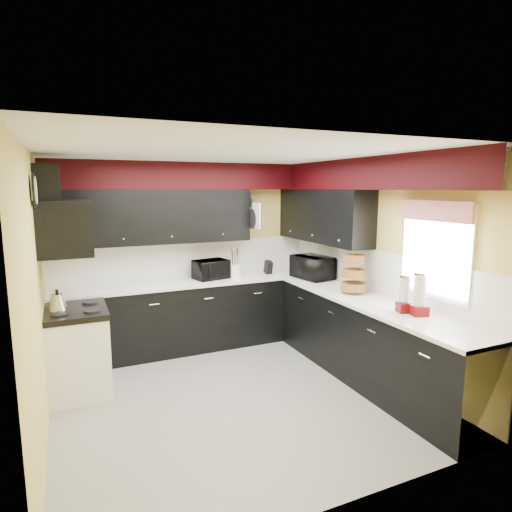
{
  "coord_description": "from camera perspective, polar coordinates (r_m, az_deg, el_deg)",
  "views": [
    {
      "loc": [
        -1.54,
        -3.98,
        2.17
      ],
      "look_at": [
        0.61,
        0.82,
        1.33
      ],
      "focal_mm": 30.0,
      "sensor_mm": 36.0,
      "label": 1
    }
  ],
  "objects": [
    {
      "name": "counter_back",
      "position": [
        5.83,
        -8.23,
        -3.41
      ],
      "size": [
        3.62,
        0.64,
        0.04
      ],
      "primitive_type": "cube",
      "color": "white",
      "rests_on": "cab_back"
    },
    {
      "name": "splash_right",
      "position": [
        5.28,
        15.55,
        -1.96
      ],
      "size": [
        0.02,
        3.6,
        0.5
      ],
      "primitive_type": "cube",
      "color": "white",
      "rests_on": "counter_right"
    },
    {
      "name": "splash_back",
      "position": [
        6.05,
        -9.04,
        -0.37
      ],
      "size": [
        3.6,
        0.02,
        0.5
      ],
      "primitive_type": "cube",
      "color": "white",
      "rests_on": "counter_back"
    },
    {
      "name": "soffit_back",
      "position": [
        5.81,
        -8.88,
        10.49
      ],
      "size": [
        3.6,
        0.36,
        0.35
      ],
      "primitive_type": "cube",
      "color": "black",
      "rests_on": "wall_back"
    },
    {
      "name": "pan_top",
      "position": [
        6.01,
        -1.01,
        7.45
      ],
      "size": [
        0.03,
        0.22,
        0.4
      ],
      "primitive_type": null,
      "color": "black",
      "rests_on": "upper_back"
    },
    {
      "name": "dispenser_a",
      "position": [
        4.46,
        21.0,
        -4.89
      ],
      "size": [
        0.19,
        0.19,
        0.4
      ],
      "primitive_type": null,
      "rotation": [
        0.0,
        0.0,
        -0.31
      ],
      "color": "#5A000F",
      "rests_on": "counter_right"
    },
    {
      "name": "cab_right",
      "position": [
        5.07,
        14.81,
        -11.06
      ],
      "size": [
        0.6,
        3.0,
        0.9
      ],
      "primitive_type": "cube",
      "color": "black",
      "rests_on": "ground"
    },
    {
      "name": "cut_board",
      "position": [
        5.8,
        0.07,
        5.41
      ],
      "size": [
        0.03,
        0.26,
        0.35
      ],
      "primitive_type": "cube",
      "color": "white",
      "rests_on": "upper_back"
    },
    {
      "name": "upper_right",
      "position": [
        5.83,
        8.88,
        5.32
      ],
      "size": [
        0.35,
        1.8,
        0.7
      ],
      "primitive_type": "cube",
      "color": "black",
      "rests_on": "wall_right"
    },
    {
      "name": "toaster_oven",
      "position": [
        5.87,
        -5.98,
        -1.78
      ],
      "size": [
        0.51,
        0.45,
        0.26
      ],
      "primitive_type": "imported",
      "rotation": [
        0.0,
        0.0,
        0.21
      ],
      "color": "black",
      "rests_on": "counter_back"
    },
    {
      "name": "clock",
      "position": [
        4.23,
        -27.49,
        7.78
      ],
      "size": [
        0.03,
        0.3,
        0.3
      ],
      "primitive_type": null,
      "color": "black",
      "rests_on": "wall_left"
    },
    {
      "name": "ground",
      "position": [
        4.79,
        -2.75,
        -17.9
      ],
      "size": [
        3.6,
        3.6,
        0.0
      ],
      "primitive_type": "plane",
      "color": "gray",
      "rests_on": "ground"
    },
    {
      "name": "baskets",
      "position": [
        5.16,
        12.87,
        -2.23
      ],
      "size": [
        0.27,
        0.27,
        0.5
      ],
      "primitive_type": null,
      "color": "brown",
      "rests_on": "upper_right"
    },
    {
      "name": "wall_left",
      "position": [
        4.09,
        -27.17,
        -4.96
      ],
      "size": [
        0.06,
        3.6,
        2.5
      ],
      "primitive_type": "cube",
      "color": "#E0C666",
      "rests_on": "ground"
    },
    {
      "name": "microwave",
      "position": [
        5.91,
        7.57,
        -1.5
      ],
      "size": [
        0.47,
        0.61,
        0.31
      ],
      "primitive_type": "imported",
      "rotation": [
        0.0,
        0.0,
        1.74
      ],
      "color": "black",
      "rests_on": "counter_right"
    },
    {
      "name": "deco_plate",
      "position": [
        4.91,
        18.53,
        9.54
      ],
      "size": [
        0.03,
        0.24,
        0.24
      ],
      "primitive_type": null,
      "color": "white",
      "rests_on": "wall_right"
    },
    {
      "name": "kettle",
      "position": [
        4.9,
        -24.95,
        -5.56
      ],
      "size": [
        0.24,
        0.24,
        0.17
      ],
      "primitive_type": null,
      "rotation": [
        0.0,
        0.0,
        -0.32
      ],
      "color": "#A2A2A7",
      "rests_on": "cooktop"
    },
    {
      "name": "dispenser_b",
      "position": [
        4.52,
        19.18,
        -5.0
      ],
      "size": [
        0.16,
        0.16,
        0.34
      ],
      "primitive_type": null,
      "rotation": [
        0.0,
        0.0,
        -0.28
      ],
      "color": "#66040F",
      "rests_on": "counter_right"
    },
    {
      "name": "hood",
      "position": [
        4.74,
        -24.19,
        3.56
      ],
      "size": [
        0.5,
        0.78,
        0.55
      ],
      "primitive_type": "cube",
      "color": "black",
      "rests_on": "wall_left"
    },
    {
      "name": "soffit_right",
      "position": [
        4.94,
        15.92,
        10.52
      ],
      "size": [
        0.36,
        3.24,
        0.35
      ],
      "primitive_type": "cube",
      "color": "black",
      "rests_on": "wall_right"
    },
    {
      "name": "hood_duct",
      "position": [
        4.73,
        -26.11,
        8.52
      ],
      "size": [
        0.24,
        0.4,
        0.4
      ],
      "primitive_type": "cube",
      "color": "black",
      "rests_on": "wall_left"
    },
    {
      "name": "counter_right",
      "position": [
        4.93,
        15.03,
        -5.92
      ],
      "size": [
        0.64,
        3.02,
        0.04
      ],
      "primitive_type": "cube",
      "color": "white",
      "rests_on": "cab_right"
    },
    {
      "name": "pan_low",
      "position": [
        6.15,
        -1.48,
        4.87
      ],
      "size": [
        0.03,
        0.24,
        0.42
      ],
      "primitive_type": null,
      "color": "black",
      "rests_on": "upper_back"
    },
    {
      "name": "utensil_crock",
      "position": [
        5.95,
        -2.81,
        -1.98
      ],
      "size": [
        0.22,
        0.22,
        0.18
      ],
      "primitive_type": "cylinder",
      "rotation": [
        0.0,
        0.0,
        0.35
      ],
      "color": "white",
      "rests_on": "counter_back"
    },
    {
      "name": "window",
      "position": [
        4.58,
        22.87,
        0.56
      ],
      "size": [
        0.03,
        0.86,
        0.96
      ],
      "primitive_type": null,
      "color": "white",
      "rests_on": "wall_right"
    },
    {
      "name": "knife_block",
      "position": [
        6.17,
        1.65,
        -1.54
      ],
      "size": [
        0.09,
        0.12,
        0.19
      ],
      "primitive_type": "cube",
      "rotation": [
        0.0,
        0.0,
        -0.02
      ],
      "color": "black",
      "rests_on": "counter_back"
    },
    {
      "name": "wall_back",
      "position": [
        6.05,
        -9.08,
        0.21
      ],
      "size": [
        3.6,
        0.06,
        2.5
      ],
      "primitive_type": "cube",
      "color": "#E0C666",
      "rests_on": "ground"
    },
    {
      "name": "pan_mid",
      "position": [
        5.91,
        -0.5,
        4.99
      ],
      "size": [
        0.03,
        0.28,
        0.46
      ],
      "primitive_type": null,
      "color": "black",
      "rests_on": "upper_back"
    },
    {
      "name": "wall_right",
      "position": [
        5.28,
        15.66,
        -1.31
      ],
      "size": [
        0.06,
        3.6,
        2.5
      ],
      "primitive_type": "cube",
      "color": "#E0C666",
      "rests_on": "ground"
    },
    {
      "name": "upper_back",
      "position": [
        5.71,
        -13.62,
        5.1
      ],
      "size": [
        2.6,
        0.35,
        0.7
      ],
      "primitive_type": "cube",
      "color": "black",
      "rests_on": "wall_back"
    },
    {
      "name": "ceiling",
      "position": [
        4.28,
        -3.01,
        13.48
      ],
      "size": [
        3.6,
        3.6,
        0.06
      ],
      "primitive_type": "cube",
      "color": "white",
      "rests_on": "wall_back"
    },
    {
      "name": "stove",
      "position": [
        5.04,
        -22.59,
        -11.86
      ],
      "size": [
        0.6,
        0.75,
        0.86
      ],
      "primitive_type": "cube",
      "color": "white",
      "rests_on": "ground"
    },
    {
      "name": "cab_back",
      "position": [
        5.94,
        -8.12,
        -7.84
      ],
      "size": [
        3.6,
        0.6,
        0.9
      ],
      "primitive_type": "cube",
      "color": "black",
      "rests_on": "ground"
    },
    {
      "name": "cooktop",
      "position": [
        4.9,
        -22.92,
        -6.82
      ],
      "size": [
        0.62,
        0.77,
        0.06
      ],
      "primitive_type": "cube",
      "color": "black",
      "rests_on": "stove"
    },
    {
      "name": "valance",
      "position": [
        4.5,
        22.71,
        5.57
      ],
      "size": [
        0.04,
        0.88,
        0.2
      ],
      "primitive_type": "cube",
      "color": "red",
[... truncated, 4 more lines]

